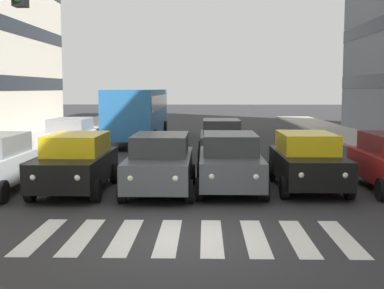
{
  "coord_description": "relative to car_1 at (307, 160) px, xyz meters",
  "views": [
    {
      "loc": [
        -0.31,
        10.7,
        3.08
      ],
      "look_at": [
        0.13,
        -6.76,
        1.22
      ],
      "focal_mm": 49.4,
      "sensor_mm": 36.0,
      "label": 1
    }
  ],
  "objects": [
    {
      "name": "car_row2_0",
      "position": [
        2.41,
        -6.9,
        0.0
      ],
      "size": [
        2.02,
        4.44,
        1.72
      ],
      "color": "#474C51",
      "rests_on": "ground_plane"
    },
    {
      "name": "bus_behind_traffic",
      "position": [
        6.97,
        -14.27,
        0.97
      ],
      "size": [
        2.78,
        10.5,
        3.0
      ],
      "color": "#286BAD",
      "rests_on": "ground_plane"
    },
    {
      "name": "car_3",
      "position": [
        4.44,
        0.61,
        0.0
      ],
      "size": [
        2.02,
        4.44,
        1.72
      ],
      "color": "#474C51",
      "rests_on": "ground_plane"
    },
    {
      "name": "car_2",
      "position": [
        2.37,
        0.29,
        0.0
      ],
      "size": [
        2.02,
        4.44,
        1.72
      ],
      "color": "#474C51",
      "rests_on": "ground_plane"
    },
    {
      "name": "car_1",
      "position": [
        0.0,
        0.0,
        0.0
      ],
      "size": [
        2.02,
        4.44,
        1.72
      ],
      "color": "black",
      "rests_on": "ground_plane"
    },
    {
      "name": "crosswalk_markings",
      "position": [
        3.43,
        5.35,
        -0.88
      ],
      "size": [
        6.75,
        2.8,
        0.01
      ],
      "color": "silver",
      "rests_on": "ground_plane"
    },
    {
      "name": "ground_plane",
      "position": [
        3.43,
        5.35,
        -0.89
      ],
      "size": [
        180.0,
        180.0,
        0.0
      ],
      "primitive_type": "plane",
      "color": "#2D2D30"
    },
    {
      "name": "car_4",
      "position": [
        6.97,
        0.55,
        0.0
      ],
      "size": [
        2.02,
        4.44,
        1.72
      ],
      "color": "black",
      "rests_on": "ground_plane"
    },
    {
      "name": "car_row2_1",
      "position": [
        9.26,
        -7.67,
        0.0
      ],
      "size": [
        2.02,
        4.44,
        1.72
      ],
      "color": "silver",
      "rests_on": "ground_plane"
    }
  ]
}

